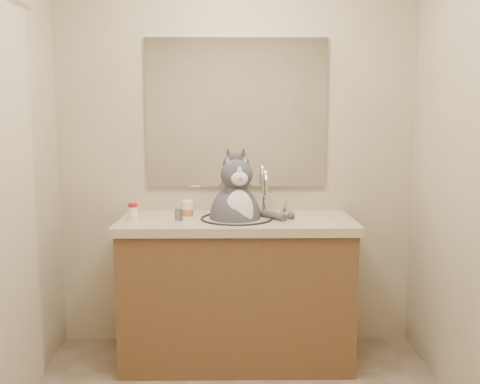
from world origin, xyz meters
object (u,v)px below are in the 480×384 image
cat (236,213)px  grey_canister (178,215)px  pill_bottle_redcap (133,211)px  pill_bottle_orange (188,211)px

cat → grey_canister: 0.33m
pill_bottle_redcap → pill_bottle_orange: (0.31, -0.03, 0.01)m
pill_bottle_redcap → pill_bottle_orange: 0.32m
pill_bottle_redcap → grey_canister: pill_bottle_redcap is taller
pill_bottle_orange → grey_canister: 0.06m
pill_bottle_redcap → grey_canister: (0.26, -0.04, -0.01)m
cat → grey_canister: bearing=177.2°
pill_bottle_orange → cat: bearing=10.4°
pill_bottle_redcap → grey_canister: size_ratio=1.43×
pill_bottle_redcap → pill_bottle_orange: size_ratio=0.82×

